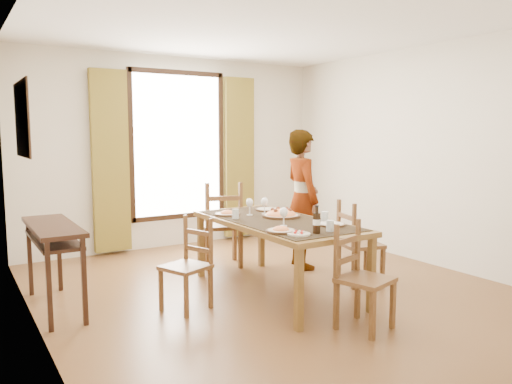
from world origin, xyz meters
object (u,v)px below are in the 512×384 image
dining_table (277,226)px  pasta_platter (281,212)px  console_table (53,237)px  man (302,199)px

dining_table → pasta_platter: size_ratio=4.95×
console_table → dining_table: (2.02, -0.68, 0.01)m
dining_table → pasta_platter: (0.13, 0.12, 0.11)m
console_table → pasta_platter: pasta_platter is taller
console_table → dining_table: size_ratio=0.61×
man → pasta_platter: (-0.68, -0.54, -0.03)m
pasta_platter → man: bearing=38.2°
man → pasta_platter: man is taller
console_table → pasta_platter: size_ratio=3.00×
console_table → dining_table: 2.13m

